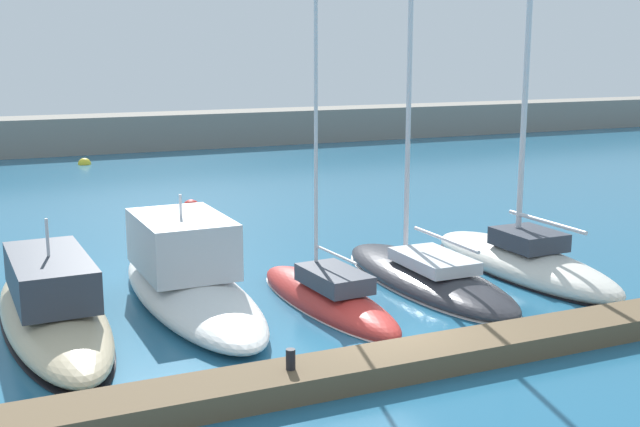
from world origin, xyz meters
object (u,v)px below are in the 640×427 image
mooring_buoy_orange (205,218)px  mooring_buoy_red (191,209)px  sailboat_charcoal_fourth (426,272)px  sailboat_ivory_fifth (522,260)px  motorboat_sand_nearest (52,307)px  motorboat_white_second (187,275)px  dock_bollard (291,359)px  mooring_buoy_yellow (85,164)px  sailboat_red_third (327,296)px

mooring_buoy_orange → mooring_buoy_red: (-0.00, 2.24, 0.00)m
sailboat_charcoal_fourth → mooring_buoy_red: (-3.40, 14.39, -0.34)m
sailboat_charcoal_fourth → sailboat_ivory_fifth: (3.49, -0.14, 0.05)m
sailboat_charcoal_fourth → sailboat_ivory_fifth: sailboat_charcoal_fourth is taller
motorboat_sand_nearest → sailboat_charcoal_fourth: size_ratio=0.54×
motorboat_white_second → dock_bollard: motorboat_white_second is taller
sailboat_ivory_fifth → mooring_buoy_yellow: (-9.15, 30.97, -0.39)m
sailboat_ivory_fifth → mooring_buoy_orange: bearing=28.8°
dock_bollard → mooring_buoy_orange: bearing=79.3°
motorboat_sand_nearest → sailboat_red_third: size_ratio=0.71×
motorboat_white_second → sailboat_red_third: bearing=-122.2°
mooring_buoy_yellow → dock_bollard: size_ratio=1.81×
sailboat_ivory_fifth → sailboat_charcoal_fourth: bearing=87.2°
motorboat_sand_nearest → sailboat_charcoal_fourth: bearing=-94.6°
mooring_buoy_yellow → dock_bollard: dock_bollard is taller
motorboat_sand_nearest → sailboat_red_third: (7.15, -1.37, -0.24)m
sailboat_charcoal_fourth → sailboat_ivory_fifth: bearing=-92.0°
sailboat_red_third → dock_bollard: bearing=143.9°
sailboat_ivory_fifth → mooring_buoy_red: bearing=24.9°
mooring_buoy_red → mooring_buoy_yellow: bearing=97.8°
motorboat_sand_nearest → sailboat_red_third: sailboat_red_third is taller
mooring_buoy_orange → mooring_buoy_yellow: (-2.26, 18.67, 0.00)m
sailboat_charcoal_fourth → mooring_buoy_orange: 12.62m
motorboat_white_second → sailboat_red_third: size_ratio=0.72×
sailboat_charcoal_fourth → dock_bollard: (-6.79, -5.73, 0.40)m
motorboat_sand_nearest → dock_bollard: 7.50m
sailboat_red_third → sailboat_ivory_fifth: sailboat_ivory_fifth is taller
sailboat_red_third → mooring_buoy_orange: 12.95m
sailboat_charcoal_fourth → mooring_buoy_orange: sailboat_charcoal_fourth is taller
sailboat_charcoal_fourth → mooring_buoy_yellow: 31.34m
sailboat_red_third → mooring_buoy_red: sailboat_red_third is taller
motorboat_white_second → mooring_buoy_orange: bearing=-19.5°
sailboat_charcoal_fourth → mooring_buoy_orange: size_ratio=31.27×
motorboat_sand_nearest → sailboat_ivory_fifth: bearing=-94.4°
mooring_buoy_yellow → dock_bollard: bearing=-91.8°
sailboat_red_third → mooring_buoy_yellow: 31.68m
mooring_buoy_yellow → mooring_buoy_red: (2.26, -16.44, 0.00)m
mooring_buoy_red → dock_bollard: bearing=-99.6°
mooring_buoy_orange → dock_bollard: (-3.39, -17.88, 0.74)m
motorboat_white_second → sailboat_charcoal_fourth: size_ratio=0.54×
sailboat_red_third → dock_bollard: sailboat_red_third is taller
sailboat_ivory_fifth → mooring_buoy_yellow: size_ratio=18.32×
motorboat_sand_nearest → motorboat_white_second: motorboat_white_second is taller
sailboat_red_third → motorboat_white_second: bearing=54.6°
sailboat_red_third → dock_bollard: size_ratio=31.69×
mooring_buoy_orange → mooring_buoy_red: mooring_buoy_red is taller
mooring_buoy_yellow → mooring_buoy_red: bearing=-82.2°
sailboat_ivory_fifth → mooring_buoy_red: size_ratio=17.94×
motorboat_sand_nearest → motorboat_white_second: (3.74, 0.71, 0.23)m
motorboat_white_second → sailboat_red_third: (3.41, -2.08, -0.47)m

